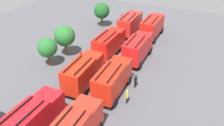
# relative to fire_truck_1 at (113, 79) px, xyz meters

# --- Properties ---
(ground_plane) EXTENTS (64.33, 64.33, 0.00)m
(ground_plane) POSITION_rel_fire_truck_1_xyz_m (4.56, 2.06, -2.15)
(ground_plane) COLOR #4C4C51
(fire_truck_1) EXTENTS (7.23, 2.81, 3.88)m
(fire_truck_1) POSITION_rel_fire_truck_1_xyz_m (0.00, 0.00, 0.00)
(fire_truck_1) COLOR red
(fire_truck_1) RESTS_ON ground
(fire_truck_2) EXTENTS (7.24, 2.85, 3.88)m
(fire_truck_2) POSITION_rel_fire_truck_1_xyz_m (9.02, -0.15, 0.00)
(fire_truck_2) COLOR red
(fire_truck_2) RESTS_ON ground
(fire_truck_3) EXTENTS (7.26, 2.91, 3.88)m
(fire_truck_3) POSITION_rel_fire_truck_1_xyz_m (18.00, 0.14, 0.00)
(fire_truck_3) COLOR red
(fire_truck_3) RESTS_ON ground
(fire_truck_4) EXTENTS (7.27, 2.93, 3.88)m
(fire_truck_4) POSITION_rel_fire_truck_1_xyz_m (-9.26, 4.28, 0.00)
(fire_truck_4) COLOR red
(fire_truck_4) RESTS_ON ground
(fire_truck_5) EXTENTS (7.24, 2.84, 3.88)m
(fire_truck_5) POSITION_rel_fire_truck_1_xyz_m (-0.07, 3.95, 0.00)
(fire_truck_5) COLOR red
(fire_truck_5) RESTS_ON ground
(fire_truck_6) EXTENTS (7.27, 2.93, 3.88)m
(fire_truck_6) POSITION_rel_fire_truck_1_xyz_m (8.78, 4.39, 0.00)
(fire_truck_6) COLOR red
(fire_truck_6) RESTS_ON ground
(fire_truck_7) EXTENTS (7.21, 2.78, 3.88)m
(fire_truck_7) POSITION_rel_fire_truck_1_xyz_m (17.83, 4.24, 0.00)
(fire_truck_7) COLOR red
(fire_truck_7) RESTS_ON ground
(firefighter_0) EXTENTS (0.47, 0.36, 1.78)m
(firefighter_0) POSITION_rel_fire_truck_1_xyz_m (2.36, -2.14, -1.15)
(firefighter_0) COLOR black
(firefighter_0) RESTS_ON ground
(firefighter_1) EXTENTS (0.48, 0.43, 1.67)m
(firefighter_1) POSITION_rel_fire_truck_1_xyz_m (8.71, 1.76, -1.22)
(firefighter_1) COLOR black
(firefighter_1) RESTS_ON ground
(firefighter_2) EXTENTS (0.47, 0.35, 1.75)m
(firefighter_2) POSITION_rel_fire_truck_1_xyz_m (-1.01, -2.24, -1.17)
(firefighter_2) COLOR black
(firefighter_2) RESTS_ON ground
(firefighter_3) EXTENTS (0.45, 0.29, 1.70)m
(firefighter_3) POSITION_rel_fire_truck_1_xyz_m (5.25, 7.35, -1.20)
(firefighter_3) COLOR black
(firefighter_3) RESTS_ON ground
(firefighter_4) EXTENTS (0.32, 0.46, 1.64)m
(firefighter_4) POSITION_rel_fire_truck_1_xyz_m (22.96, 7.84, -1.24)
(firefighter_4) COLOR black
(firefighter_4) RESTS_ON ground
(tree_1) EXTENTS (2.82, 2.82, 4.37)m
(tree_1) POSITION_rel_fire_truck_1_xyz_m (2.42, 11.07, 0.79)
(tree_1) COLOR brown
(tree_1) RESTS_ON ground
(tree_2) EXTENTS (3.19, 3.19, 4.94)m
(tree_2) POSITION_rel_fire_truck_1_xyz_m (6.07, 10.52, 1.17)
(tree_2) COLOR brown
(tree_2) RESTS_ON ground
(tree_3) EXTENTS (3.04, 3.04, 4.72)m
(tree_3) POSITION_rel_fire_truck_1_xyz_m (19.21, 10.60, 1.02)
(tree_3) COLOR brown
(tree_3) RESTS_ON ground
(traffic_cone_0) EXTENTS (0.46, 0.46, 0.66)m
(traffic_cone_0) POSITION_rel_fire_truck_1_xyz_m (12.89, 4.89, -1.82)
(traffic_cone_0) COLOR #F2600C
(traffic_cone_0) RESTS_ON ground
(traffic_cone_1) EXTENTS (0.52, 0.52, 0.74)m
(traffic_cone_1) POSITION_rel_fire_truck_1_xyz_m (-4.09, 1.03, -1.79)
(traffic_cone_1) COLOR #F2600C
(traffic_cone_1) RESTS_ON ground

